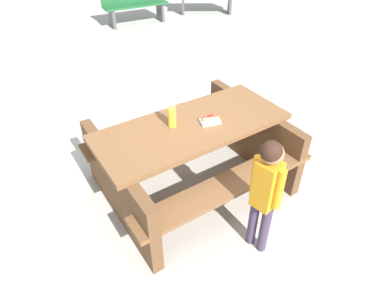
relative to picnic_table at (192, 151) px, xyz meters
The scene contains 6 objects.
ground_plane 0.44m from the picnic_table, ahead, with size 30.00×30.00×0.00m, color #B7B2A8.
picnic_table is the anchor object (origin of this frame).
soda_bottle 0.46m from the picnic_table, 153.38° to the left, with size 0.07×0.07×0.25m.
hotdog_tray 0.38m from the picnic_table, 26.11° to the right, with size 0.20×0.16×0.08m.
child_in_coat 0.97m from the picnic_table, 89.27° to the right, with size 0.18×0.27×1.11m.
park_bench_near 5.72m from the picnic_table, 67.98° to the left, with size 1.54×0.59×0.85m.
Camera 1 is at (-1.46, -2.05, 2.41)m, focal length 30.84 mm.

